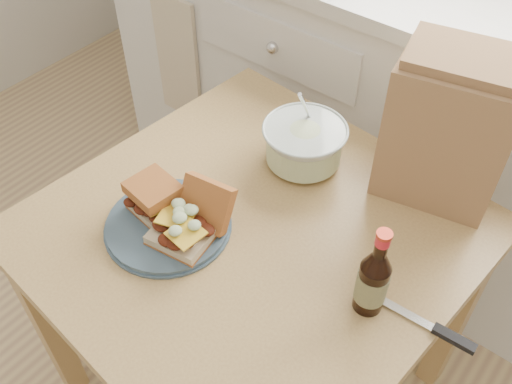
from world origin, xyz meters
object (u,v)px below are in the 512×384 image
Objects in this scene: plate at (168,225)px; paper_bag at (447,133)px; dining_table at (252,256)px; coleslaw_bowl at (304,145)px; beer_bottle at (373,280)px.

paper_bag reaches higher than plate.
dining_table is at bearing -137.60° from paper_bag.
dining_table is 2.86× the size of paper_bag.
paper_bag reaches higher than coleslaw_bowl.
coleslaw_bowl is at bearing 73.27° from plate.
paper_bag is (0.38, 0.45, 0.15)m from plate.
beer_bottle is (0.29, -0.02, 0.18)m from dining_table.
coleslaw_bowl is at bearing -170.66° from paper_bag.
coleslaw_bowl is (0.10, 0.34, 0.04)m from plate.
beer_bottle is at bearing -37.55° from coleslaw_bowl.
plate reaches higher than dining_table.
beer_bottle reaches higher than dining_table.
beer_bottle is at bearing -94.57° from paper_bag.
dining_table is 3.51× the size of plate.
plate is 1.33× the size of coleslaw_bowl.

